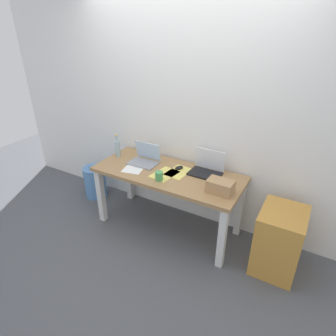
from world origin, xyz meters
TOP-DOWN VIEW (x-y plane):
  - ground_plane at (0.00, 0.00)m, footprint 8.00×8.00m
  - back_wall at (0.00, 0.40)m, footprint 5.20×0.08m
  - desk at (0.00, 0.00)m, footprint 1.62×0.68m
  - laptop_left at (-0.35, 0.07)m, footprint 0.32×0.24m
  - laptop_right at (0.37, 0.19)m, footprint 0.34×0.24m
  - beer_bottle at (-0.73, 0.06)m, footprint 0.06×0.06m
  - computer_mouse at (0.07, 0.12)m, footprint 0.10×0.12m
  - cardboard_box at (0.63, -0.10)m, footprint 0.25×0.16m
  - coffee_mug at (0.01, -0.20)m, footprint 0.08×0.08m
  - paper_sheet_center at (-0.01, -0.06)m, footprint 0.25×0.32m
  - paper_sheet_near_back at (0.10, 0.06)m, footprint 0.24×0.32m
  - paper_sheet_front_left at (-0.38, -0.09)m, footprint 0.27×0.33m
  - water_cooler_jug at (-1.21, 0.10)m, footprint 0.30×0.30m
  - filing_cabinet at (1.22, -0.03)m, footprint 0.40×0.48m

SIDE VIEW (x-z plane):
  - ground_plane at x=0.00m, z-range 0.00..0.00m
  - water_cooler_jug at x=-1.21m, z-range -0.02..0.46m
  - filing_cabinet at x=1.22m, z-range 0.00..0.65m
  - desk at x=0.00m, z-range 0.26..0.99m
  - paper_sheet_center at x=-0.01m, z-range 0.73..0.73m
  - paper_sheet_near_back at x=0.10m, z-range 0.73..0.73m
  - paper_sheet_front_left at x=-0.38m, z-range 0.73..0.73m
  - computer_mouse at x=0.07m, z-range 0.73..0.76m
  - coffee_mug at x=0.01m, z-range 0.73..0.82m
  - laptop_left at x=-0.35m, z-range 0.67..0.89m
  - laptop_right at x=0.37m, z-range 0.66..0.91m
  - cardboard_box at x=0.63m, z-range 0.73..0.85m
  - beer_bottle at x=-0.73m, z-range 0.70..0.97m
  - back_wall at x=0.00m, z-range 0.00..2.60m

